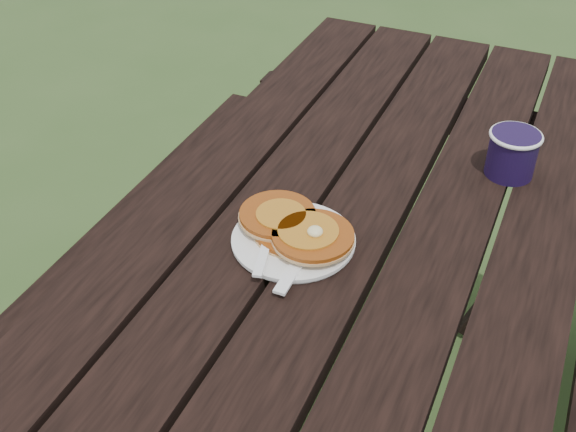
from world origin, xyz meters
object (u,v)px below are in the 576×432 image
at_px(picnic_table, 332,392).
at_px(plate, 293,241).
at_px(coffee_cup, 513,151).
at_px(pancake_stack, 296,228).

height_order(picnic_table, plate, plate).
relative_size(plate, coffee_cup, 2.05).
bearing_deg(picnic_table, pancake_stack, -167.68).
xyz_separation_m(pancake_stack, coffee_cup, (0.29, 0.34, 0.03)).
xyz_separation_m(picnic_table, plate, (-0.07, -0.03, 0.39)).
bearing_deg(coffee_cup, picnic_table, -123.60).
relative_size(plate, pancake_stack, 0.96).
distance_m(pancake_stack, coffee_cup, 0.45).
bearing_deg(pancake_stack, plate, -88.22).
distance_m(plate, pancake_stack, 0.02).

